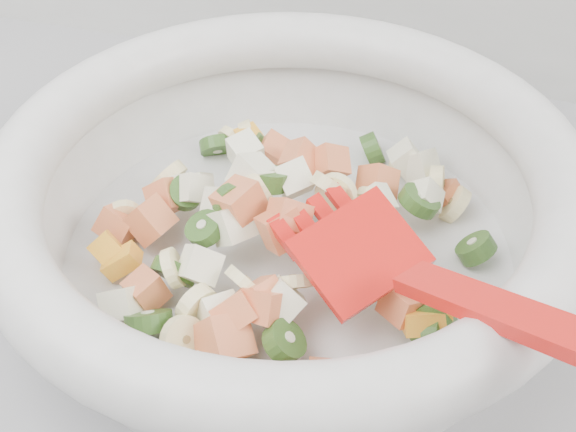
# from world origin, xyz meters

# --- Properties ---
(mixing_bowl) EXTENTS (0.44, 0.37, 0.16)m
(mixing_bowl) POSITION_xyz_m (-0.01, 1.48, 0.96)
(mixing_bowl) COLOR silver
(mixing_bowl) RESTS_ON counter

